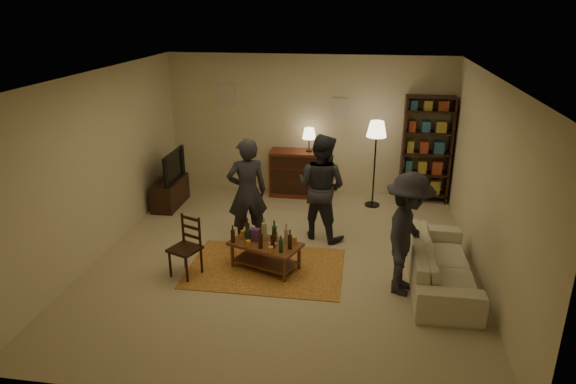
% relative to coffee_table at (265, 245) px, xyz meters
% --- Properties ---
extents(floor, '(6.00, 6.00, 0.00)m').
position_rel_coffee_table_xyz_m(floor, '(0.22, 0.33, -0.37)').
color(floor, '#C6B793').
rests_on(floor, ground).
extents(room_shell, '(6.00, 6.00, 6.00)m').
position_rel_coffee_table_xyz_m(room_shell, '(-0.43, 3.31, 1.44)').
color(room_shell, beige).
rests_on(room_shell, ground).
extents(rug, '(2.20, 1.50, 0.01)m').
position_rel_coffee_table_xyz_m(rug, '(0.00, -0.00, -0.37)').
color(rug, '#983821').
rests_on(rug, ground).
extents(coffee_table, '(1.11, 0.85, 0.74)m').
position_rel_coffee_table_xyz_m(coffee_table, '(0.00, 0.00, 0.00)').
color(coffee_table, brown).
rests_on(coffee_table, ground).
extents(dining_chair, '(0.49, 0.49, 0.87)m').
position_rel_coffee_table_xyz_m(dining_chair, '(-1.04, -0.31, 0.08)').
color(dining_chair, black).
rests_on(dining_chair, ground).
extents(tv_stand, '(0.40, 1.00, 1.06)m').
position_rel_coffee_table_xyz_m(tv_stand, '(-2.23, 2.13, 0.01)').
color(tv_stand, black).
rests_on(tv_stand, ground).
extents(dresser, '(1.00, 0.50, 1.36)m').
position_rel_coffee_table_xyz_m(dresser, '(0.03, 3.04, 0.10)').
color(dresser, maroon).
rests_on(dresser, ground).
extents(bookshelf, '(0.90, 0.34, 2.02)m').
position_rel_coffee_table_xyz_m(bookshelf, '(2.46, 3.11, 0.66)').
color(bookshelf, black).
rests_on(bookshelf, ground).
extents(floor_lamp, '(0.36, 0.36, 1.61)m').
position_rel_coffee_table_xyz_m(floor_lamp, '(1.52, 2.69, 0.99)').
color(floor_lamp, black).
rests_on(floor_lamp, ground).
extents(sofa, '(0.81, 2.08, 0.61)m').
position_rel_coffee_table_xyz_m(sofa, '(2.42, -0.07, -0.07)').
color(sofa, beige).
rests_on(sofa, ground).
extents(person_left, '(0.73, 0.62, 1.71)m').
position_rel_coffee_table_xyz_m(person_left, '(-0.43, 0.79, 0.48)').
color(person_left, '#25262D').
rests_on(person_left, ground).
extents(person_right, '(1.03, 0.94, 1.71)m').
position_rel_coffee_table_xyz_m(person_right, '(0.68, 1.19, 0.49)').
color(person_right, '#292B32').
rests_on(person_right, ground).
extents(person_by_sofa, '(0.88, 1.19, 1.64)m').
position_rel_coffee_table_xyz_m(person_by_sofa, '(1.92, -0.32, 0.45)').
color(person_by_sofa, '#28272E').
rests_on(person_by_sofa, ground).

